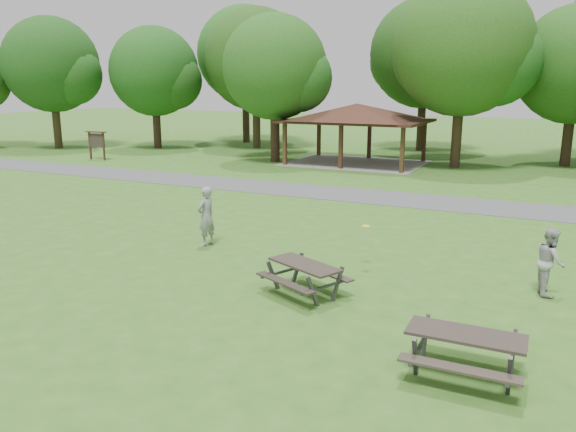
{
  "coord_description": "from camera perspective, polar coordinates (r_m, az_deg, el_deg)",
  "views": [
    {
      "loc": [
        7.8,
        -9.88,
        4.95
      ],
      "look_at": [
        1.0,
        4.0,
        1.3
      ],
      "focal_mm": 35.0,
      "sensor_mm": 36.0,
      "label": 1
    }
  ],
  "objects": [
    {
      "name": "ground",
      "position": [
        13.53,
        -11.46,
        -8.46
      ],
      "size": [
        160.0,
        160.0,
        0.0
      ],
      "primitive_type": "plane",
      "color": "#33651D",
      "rests_on": "ground"
    },
    {
      "name": "tree_deep_a",
      "position": [
        49.13,
        -4.27,
        15.8
      ],
      "size": [
        8.4,
        8.0,
        11.38
      ],
      "color": "#311F15",
      "rests_on": "ground"
    },
    {
      "name": "frisbee_thrower",
      "position": [
        17.61,
        -8.32,
        -0.03
      ],
      "size": [
        0.53,
        0.73,
        1.87
      ],
      "primitive_type": "imported",
      "rotation": [
        0.0,
        0.0,
        -1.7
      ],
      "color": "gray",
      "rests_on": "ground"
    },
    {
      "name": "picnic_table_far",
      "position": [
        10.28,
        17.56,
        -12.27
      ],
      "size": [
        1.98,
        1.61,
        0.85
      ],
      "color": "#2D2520",
      "rests_on": "ground"
    },
    {
      "name": "frisbee_catcher",
      "position": [
        14.83,
        25.08,
        -4.2
      ],
      "size": [
        0.79,
        0.92,
        1.63
      ],
      "primitive_type": "imported",
      "rotation": [
        0.0,
        0.0,
        1.82
      ],
      "color": "#ADADAF",
      "rests_on": "ground"
    },
    {
      "name": "pavilion",
      "position": [
        35.93,
        7.0,
        10.18
      ],
      "size": [
        8.6,
        7.01,
        3.76
      ],
      "color": "#3C2816",
      "rests_on": "ground"
    },
    {
      "name": "asphalt_path",
      "position": [
        25.6,
        7.87,
        2.04
      ],
      "size": [
        120.0,
        3.2,
        0.02
      ],
      "primitive_type": "cube",
      "color": "#4B4C4E",
      "rests_on": "ground"
    },
    {
      "name": "frisbee_in_flight",
      "position": [
        15.37,
        7.94,
        -1.02
      ],
      "size": [
        0.28,
        0.28,
        0.02
      ],
      "color": "yellow",
      "rests_on": "ground"
    },
    {
      "name": "tree_row_e",
      "position": [
        35.42,
        17.47,
        15.67
      ],
      "size": [
        8.4,
        8.0,
        11.02
      ],
      "color": "black",
      "rests_on": "ground"
    },
    {
      "name": "tree_row_a",
      "position": [
        47.9,
        -22.8,
        13.73
      ],
      "size": [
        7.56,
        7.2,
        9.97
      ],
      "color": "#2F2215",
      "rests_on": "ground"
    },
    {
      "name": "tree_row_c",
      "position": [
        44.58,
        -3.16,
        15.31
      ],
      "size": [
        8.19,
        7.8,
        10.67
      ],
      "color": "#322216",
      "rests_on": "ground"
    },
    {
      "name": "tree_row_b",
      "position": [
        45.59,
        -13.33,
        13.84
      ],
      "size": [
        7.14,
        6.8,
        9.28
      ],
      "color": "black",
      "rests_on": "ground"
    },
    {
      "name": "notice_board",
      "position": [
        39.54,
        -18.89,
        7.3
      ],
      "size": [
        1.6,
        0.3,
        1.88
      ],
      "color": "#3B1F15",
      "rests_on": "ground"
    },
    {
      "name": "picnic_table_middle",
      "position": [
        13.44,
        1.7,
        -5.61
      ],
      "size": [
        2.32,
        2.13,
        0.81
      ],
      "color": "#2C251F",
      "rests_on": "ground"
    },
    {
      "name": "tree_row_d",
      "position": [
        36.48,
        -1.23,
        14.57
      ],
      "size": [
        6.93,
        6.6,
        9.27
      ],
      "color": "black",
      "rests_on": "ground"
    },
    {
      "name": "tree_deep_b",
      "position": [
        44.03,
        13.86,
        15.44
      ],
      "size": [
        8.4,
        8.0,
        11.13
      ],
      "color": "black",
      "rests_on": "ground"
    }
  ]
}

